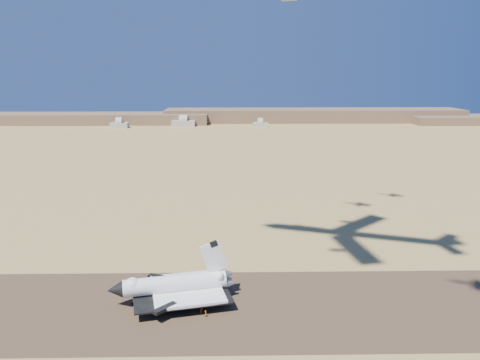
{
  "coord_description": "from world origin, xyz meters",
  "views": [
    {
      "loc": [
        2.09,
        -128.82,
        69.17
      ],
      "look_at": [
        4.74,
        8.0,
        37.55
      ],
      "focal_mm": 35.0,
      "sensor_mm": 36.0,
      "label": 1
    }
  ],
  "objects_px": {
    "shuttle": "(174,286)",
    "crew_a": "(206,314)",
    "crew_b": "(201,311)",
    "crew_c": "(203,308)"
  },
  "relations": [
    {
      "from": "shuttle",
      "to": "crew_a",
      "type": "height_order",
      "value": "shuttle"
    },
    {
      "from": "shuttle",
      "to": "crew_a",
      "type": "relative_size",
      "value": 19.9
    },
    {
      "from": "crew_a",
      "to": "crew_b",
      "type": "bearing_deg",
      "value": 30.59
    },
    {
      "from": "shuttle",
      "to": "crew_c",
      "type": "relative_size",
      "value": 22.19
    },
    {
      "from": "crew_a",
      "to": "crew_c",
      "type": "distance_m",
      "value": 3.8
    },
    {
      "from": "crew_c",
      "to": "shuttle",
      "type": "bearing_deg",
      "value": -14.68
    },
    {
      "from": "shuttle",
      "to": "crew_b",
      "type": "height_order",
      "value": "shuttle"
    },
    {
      "from": "shuttle",
      "to": "crew_b",
      "type": "distance_m",
      "value": 12.51
    },
    {
      "from": "crew_a",
      "to": "crew_b",
      "type": "height_order",
      "value": "crew_a"
    },
    {
      "from": "crew_a",
      "to": "crew_b",
      "type": "relative_size",
      "value": 1.21
    }
  ]
}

